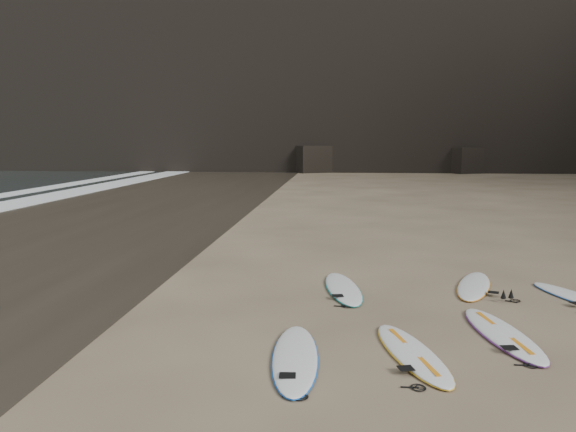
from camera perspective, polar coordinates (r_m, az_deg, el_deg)
name	(u,v)px	position (r m, az deg, el deg)	size (l,w,h in m)	color
ground	(566,347)	(9.35, 26.42, -11.81)	(240.00, 240.00, 0.00)	#897559
wet_sand	(55,228)	(20.81, -22.58, -1.15)	(12.00, 200.00, 0.01)	#383026
surfboard_0	(295,356)	(7.95, 0.73, -14.08)	(0.62, 2.56, 0.09)	white
surfboard_1	(412,352)	(8.29, 12.49, -13.36)	(0.58, 2.42, 0.09)	white
surfboard_2	(502,333)	(9.43, 20.95, -11.06)	(0.62, 2.58, 0.09)	white
surfboard_5	(343,288)	(11.45, 5.61, -7.27)	(0.62, 2.57, 0.09)	white
surfboard_6	(474,285)	(12.21, 18.36, -6.69)	(0.59, 2.48, 0.09)	white
surfboard_7	(575,296)	(12.12, 27.12, -7.28)	(0.53, 2.21, 0.08)	white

